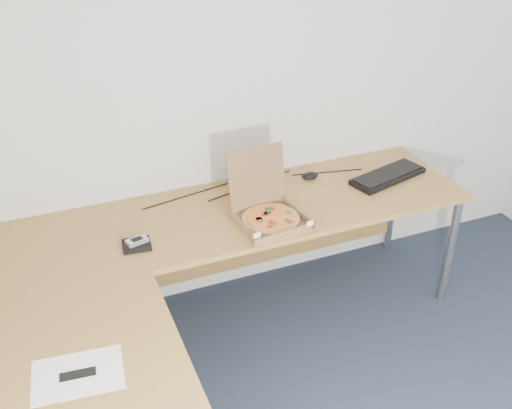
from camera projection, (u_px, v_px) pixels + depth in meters
name	position (u px, v px, depth m)	size (l,w,h in m)	color
desk	(205.00, 275.00, 2.74)	(2.50, 2.20, 0.73)	#AC7A3C
pizza_box	(269.00, 215.00, 3.05)	(0.32, 0.38, 0.33)	olive
drinking_glass	(255.00, 179.00, 3.34)	(0.07, 0.07, 0.12)	silver
keyboard	(388.00, 176.00, 3.47)	(0.47, 0.17, 0.03)	black
mouse	(310.00, 176.00, 3.47)	(0.10, 0.07, 0.04)	black
wallet	(137.00, 245.00, 2.87)	(0.13, 0.11, 0.02)	black
phone	(137.00, 241.00, 2.86)	(0.10, 0.05, 0.02)	#B2B5BA
paper_sheet	(78.00, 374.00, 2.18)	(0.32, 0.23, 0.00)	white
dome_speaker	(267.00, 174.00, 3.44)	(0.09, 0.09, 0.07)	black
cable_bundle	(251.00, 185.00, 3.40)	(0.63, 0.04, 0.01)	black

